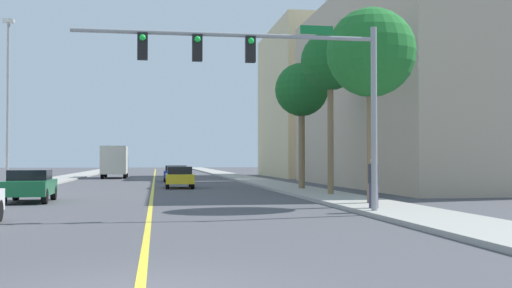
% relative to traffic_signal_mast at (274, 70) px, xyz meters
% --- Properties ---
extents(ground, '(192.00, 192.00, 0.00)m').
position_rel_traffic_signal_mast_xyz_m(ground, '(-3.96, 31.12, -4.71)').
color(ground, '#47474C').
extents(sidewalk_left, '(2.94, 168.00, 0.15)m').
position_rel_traffic_signal_mast_xyz_m(sidewalk_left, '(-12.34, 31.12, -4.64)').
color(sidewalk_left, '#9E9B93').
rests_on(sidewalk_left, ground).
extents(sidewalk_right, '(2.94, 168.00, 0.15)m').
position_rel_traffic_signal_mast_xyz_m(sidewalk_right, '(4.42, 31.12, -4.64)').
color(sidewalk_right, '#9E9B93').
rests_on(sidewalk_right, ground).
extents(lane_marking_center, '(0.16, 144.00, 0.01)m').
position_rel_traffic_signal_mast_xyz_m(lane_marking_center, '(-3.96, 31.12, -4.71)').
color(lane_marking_center, yellow).
rests_on(lane_marking_center, ground).
extents(building_right_near, '(10.63, 26.05, 13.34)m').
position_rel_traffic_signal_mast_xyz_m(building_right_near, '(13.72, 20.92, 1.96)').
color(building_right_near, tan).
rests_on(building_right_near, ground).
extents(building_right_far, '(16.88, 17.66, 15.96)m').
position_rel_traffic_signal_mast_xyz_m(building_right_far, '(16.84, 45.92, 3.27)').
color(building_right_far, beige).
rests_on(building_right_far, ground).
extents(traffic_signal_mast, '(9.82, 0.36, 6.06)m').
position_rel_traffic_signal_mast_xyz_m(traffic_signal_mast, '(0.00, 0.00, 0.00)').
color(traffic_signal_mast, gray).
rests_on(traffic_signal_mast, sidewalk_right).
extents(street_lamp, '(0.56, 0.28, 8.99)m').
position_rel_traffic_signal_mast_xyz_m(street_lamp, '(-11.37, 14.13, 0.36)').
color(street_lamp, gray).
rests_on(street_lamp, sidewalk_left).
extents(palm_near, '(3.49, 3.49, 7.61)m').
position_rel_traffic_signal_mast_xyz_m(palm_near, '(4.52, 3.55, 1.24)').
color(palm_near, brown).
rests_on(palm_near, sidewalk_right).
extents(palm_mid, '(2.90, 2.90, 7.97)m').
position_rel_traffic_signal_mast_xyz_m(palm_mid, '(4.65, 9.76, 1.88)').
color(palm_mid, brown).
rests_on(palm_mid, sidewalk_right).
extents(palm_far, '(3.14, 3.14, 7.37)m').
position_rel_traffic_signal_mast_xyz_m(palm_far, '(4.68, 15.96, 1.16)').
color(palm_far, brown).
rests_on(palm_far, sidewalk_right).
extents(car_yellow, '(1.79, 4.01, 1.38)m').
position_rel_traffic_signal_mast_xyz_m(car_yellow, '(-2.29, 20.51, -3.99)').
color(car_yellow, gold).
rests_on(car_yellow, ground).
extents(car_blue, '(2.11, 4.42, 1.34)m').
position_rel_traffic_signal_mast_xyz_m(car_blue, '(-2.12, 32.73, -3.99)').
color(car_blue, '#1E389E').
rests_on(car_blue, ground).
extents(car_green, '(1.94, 3.93, 1.39)m').
position_rel_traffic_signal_mast_xyz_m(car_green, '(-9.11, 8.27, -3.98)').
color(car_green, '#196638').
rests_on(car_green, ground).
extents(delivery_truck, '(2.49, 7.15, 3.13)m').
position_rel_traffic_signal_mast_xyz_m(delivery_truck, '(-7.82, 43.00, -3.05)').
color(delivery_truck, '#194799').
rests_on(delivery_truck, ground).
extents(pedestrian, '(0.38, 0.38, 1.75)m').
position_rel_traffic_signal_mast_xyz_m(pedestrian, '(3.68, 1.00, -3.69)').
color(pedestrian, '#3F3859').
rests_on(pedestrian, sidewalk_right).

